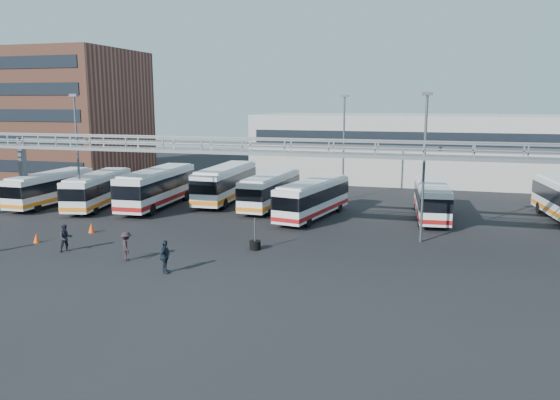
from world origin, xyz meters
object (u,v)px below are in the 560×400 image
(bus_3, at_px, (226,182))
(bus_7, at_px, (432,198))
(light_pole_left, at_px, (77,149))
(bus_0, at_px, (50,187))
(pedestrian_c, at_px, (127,246))
(cone_left, at_px, (36,238))
(bus_2, at_px, (157,186))
(bus_4, at_px, (270,189))
(bus_5, at_px, (313,197))
(bus_1, at_px, (98,189))
(pedestrian_b, at_px, (66,238))
(cone_right, at_px, (91,228))
(light_pole_back, at_px, (344,142))
(pedestrian_d, at_px, (165,257))
(light_pole_mid, at_px, (424,160))
(tire_stack, at_px, (255,244))

(bus_3, relative_size, bus_7, 1.10)
(light_pole_left, distance_m, bus_0, 7.86)
(pedestrian_c, xyz_separation_m, cone_left, (-8.34, 2.06, -0.57))
(bus_2, bearing_deg, cone_left, -100.57)
(bus_4, bearing_deg, bus_2, -162.82)
(bus_4, xyz_separation_m, bus_5, (4.67, -3.13, 0.02))
(light_pole_left, bearing_deg, bus_2, 50.51)
(bus_2, bearing_deg, bus_1, -166.41)
(pedestrian_b, height_order, cone_right, pedestrian_b)
(light_pole_back, bearing_deg, cone_left, -127.82)
(bus_4, distance_m, cone_right, 16.24)
(light_pole_left, distance_m, bus_2, 7.81)
(bus_7, xyz_separation_m, pedestrian_d, (-14.25, -19.37, -0.77))
(bus_1, distance_m, bus_2, 5.40)
(light_pole_mid, distance_m, bus_3, 21.79)
(light_pole_mid, height_order, bus_3, light_pole_mid)
(tire_stack, bearing_deg, bus_7, 50.34)
(pedestrian_d, bearing_deg, tire_stack, -30.73)
(pedestrian_d, bearing_deg, bus_3, 10.29)
(light_pole_back, bearing_deg, bus_1, -153.75)
(light_pole_back, xyz_separation_m, tire_stack, (-2.40, -20.01, -5.37))
(pedestrian_c, height_order, cone_left, pedestrian_c)
(bus_4, distance_m, bus_5, 5.62)
(bus_4, relative_size, tire_stack, 4.90)
(bus_5, height_order, pedestrian_d, bus_5)
(tire_stack, bearing_deg, light_pole_left, 161.15)
(bus_4, distance_m, pedestrian_d, 19.98)
(bus_0, distance_m, pedestrian_b, 17.80)
(bus_4, bearing_deg, pedestrian_c, -97.83)
(cone_right, height_order, tire_stack, tire_stack)
(pedestrian_d, relative_size, tire_stack, 0.90)
(bus_4, height_order, pedestrian_b, bus_4)
(cone_right, bearing_deg, bus_1, 121.14)
(cone_right, relative_size, tire_stack, 0.35)
(cone_right, bearing_deg, tire_stack, -4.69)
(tire_stack, bearing_deg, bus_0, 157.94)
(bus_3, distance_m, cone_left, 19.40)
(bus_1, relative_size, cone_left, 16.01)
(cone_left, bearing_deg, cone_right, 62.33)
(light_pole_left, bearing_deg, tire_stack, -18.85)
(light_pole_left, height_order, bus_3, light_pole_left)
(light_pole_left, height_order, cone_right, light_pole_left)
(pedestrian_b, distance_m, pedestrian_c, 4.95)
(bus_0, xyz_separation_m, pedestrian_b, (11.76, -13.33, -0.81))
(bus_1, relative_size, pedestrian_b, 5.93)
(light_pole_left, relative_size, pedestrian_c, 5.64)
(pedestrian_b, bearing_deg, bus_7, -15.14)
(light_pole_back, distance_m, bus_3, 12.16)
(light_pole_mid, xyz_separation_m, bus_7, (0.55, 8.20, -4.00))
(bus_5, distance_m, pedestrian_b, 19.59)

